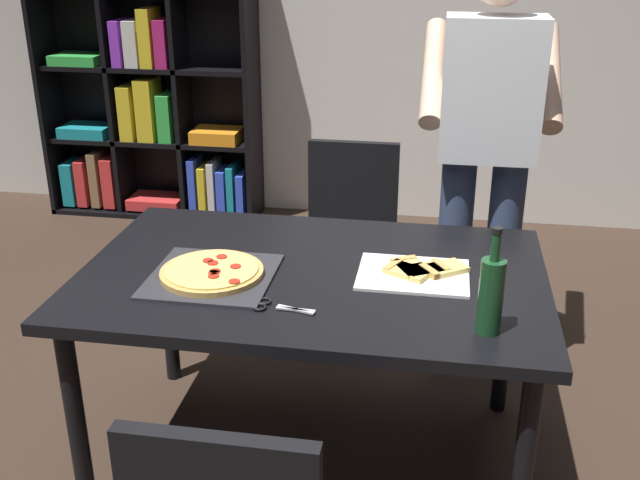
{
  "coord_description": "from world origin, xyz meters",
  "views": [
    {
      "loc": [
        0.4,
        -2.21,
        1.81
      ],
      "look_at": [
        0.0,
        0.15,
        0.8
      ],
      "focal_mm": 42.08,
      "sensor_mm": 36.0,
      "label": 1
    }
  ],
  "objects_px": {
    "wine_bottle": "(491,294)",
    "pepperoni_pizza_on_tray": "(212,273)",
    "kitchen_scissors": "(274,306)",
    "bookshelf": "(153,81)",
    "dining_table": "(313,291)",
    "chair_far_side": "(350,229)",
    "person_serving_pizza": "(487,145)"
  },
  "relations": [
    {
      "from": "wine_bottle",
      "to": "pepperoni_pizza_on_tray",
      "type": "bearing_deg",
      "value": 166.51
    },
    {
      "from": "wine_bottle",
      "to": "kitchen_scissors",
      "type": "xyz_separation_m",
      "value": [
        -0.63,
        0.04,
        -0.11
      ]
    },
    {
      "from": "kitchen_scissors",
      "to": "bookshelf",
      "type": "bearing_deg",
      "value": 117.79
    },
    {
      "from": "pepperoni_pizza_on_tray",
      "to": "dining_table",
      "type": "bearing_deg",
      "value": 18.27
    },
    {
      "from": "chair_far_side",
      "to": "person_serving_pizza",
      "type": "xyz_separation_m",
      "value": [
        0.57,
        -0.22,
        0.49
      ]
    },
    {
      "from": "pepperoni_pizza_on_tray",
      "to": "kitchen_scissors",
      "type": "distance_m",
      "value": 0.3
    },
    {
      "from": "person_serving_pizza",
      "to": "wine_bottle",
      "type": "relative_size",
      "value": 5.54
    },
    {
      "from": "dining_table",
      "to": "bookshelf",
      "type": "distance_m",
      "value": 2.8
    },
    {
      "from": "kitchen_scissors",
      "to": "chair_far_side",
      "type": "bearing_deg",
      "value": 86.88
    },
    {
      "from": "person_serving_pizza",
      "to": "wine_bottle",
      "type": "distance_m",
      "value": 1.08
    },
    {
      "from": "bookshelf",
      "to": "wine_bottle",
      "type": "distance_m",
      "value": 3.37
    },
    {
      "from": "chair_far_side",
      "to": "kitchen_scissors",
      "type": "xyz_separation_m",
      "value": [
        -0.07,
        -1.25,
        0.24
      ]
    },
    {
      "from": "person_serving_pizza",
      "to": "pepperoni_pizza_on_tray",
      "type": "xyz_separation_m",
      "value": [
        -0.89,
        -0.86,
        -0.23
      ]
    },
    {
      "from": "person_serving_pizza",
      "to": "dining_table",
      "type": "bearing_deg",
      "value": -127.1
    },
    {
      "from": "kitchen_scissors",
      "to": "person_serving_pizza",
      "type": "bearing_deg",
      "value": 58.14
    },
    {
      "from": "bookshelf",
      "to": "pepperoni_pizza_on_tray",
      "type": "distance_m",
      "value": 2.74
    },
    {
      "from": "chair_far_side",
      "to": "bookshelf",
      "type": "xyz_separation_m",
      "value": [
        -1.47,
        1.4,
        0.38
      ]
    },
    {
      "from": "person_serving_pizza",
      "to": "wine_bottle",
      "type": "xyz_separation_m",
      "value": [
        -0.02,
        -1.07,
        -0.13
      ]
    },
    {
      "from": "dining_table",
      "to": "wine_bottle",
      "type": "xyz_separation_m",
      "value": [
        0.56,
        -0.31,
        0.19
      ]
    },
    {
      "from": "wine_bottle",
      "to": "kitchen_scissors",
      "type": "distance_m",
      "value": 0.64
    },
    {
      "from": "pepperoni_pizza_on_tray",
      "to": "wine_bottle",
      "type": "distance_m",
      "value": 0.9
    },
    {
      "from": "dining_table",
      "to": "kitchen_scissors",
      "type": "distance_m",
      "value": 0.29
    },
    {
      "from": "chair_far_side",
      "to": "kitchen_scissors",
      "type": "bearing_deg",
      "value": -93.12
    },
    {
      "from": "chair_far_side",
      "to": "bookshelf",
      "type": "relative_size",
      "value": 0.46
    },
    {
      "from": "chair_far_side",
      "to": "person_serving_pizza",
      "type": "relative_size",
      "value": 0.51
    },
    {
      "from": "dining_table",
      "to": "chair_far_side",
      "type": "bearing_deg",
      "value": 90.0
    },
    {
      "from": "bookshelf",
      "to": "kitchen_scissors",
      "type": "xyz_separation_m",
      "value": [
        1.4,
        -2.65,
        -0.13
      ]
    },
    {
      "from": "dining_table",
      "to": "kitchen_scissors",
      "type": "relative_size",
      "value": 7.78
    },
    {
      "from": "dining_table",
      "to": "bookshelf",
      "type": "bearing_deg",
      "value": 121.65
    },
    {
      "from": "person_serving_pizza",
      "to": "pepperoni_pizza_on_tray",
      "type": "bearing_deg",
      "value": -135.82
    },
    {
      "from": "wine_bottle",
      "to": "kitchen_scissors",
      "type": "relative_size",
      "value": 1.6
    },
    {
      "from": "bookshelf",
      "to": "pepperoni_pizza_on_tray",
      "type": "relative_size",
      "value": 4.92
    }
  ]
}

